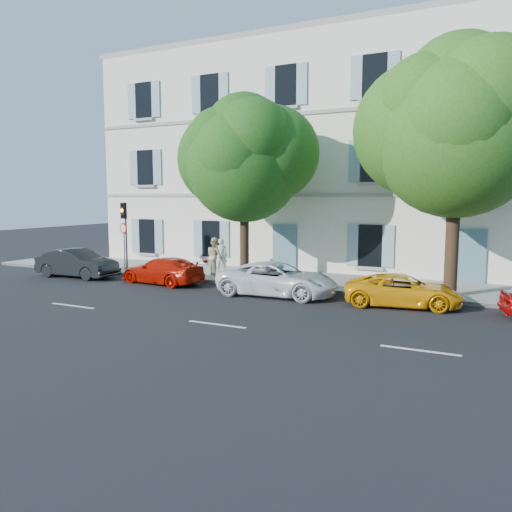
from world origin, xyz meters
The scene contains 14 objects.
ground centered at (0.00, 0.00, 0.00)m, with size 90.00×90.00×0.00m, color black.
sidewalk centered at (0.00, 4.45, 0.07)m, with size 36.00×4.50×0.15m, color #A09E96.
kerb centered at (0.00, 2.28, 0.08)m, with size 36.00×0.16×0.16m, color #9E998E.
building centered at (0.00, 10.20, 6.00)m, with size 28.00×7.00×12.00m, color white.
car_dark_sedan centered at (-10.72, 0.85, 0.69)m, with size 1.47×4.21×1.39m, color black.
car_red_coupe centered at (-5.91, 1.22, 0.60)m, with size 1.67×4.12×1.20m, color #BF1505.
car_white_coupe centered at (-0.13, 0.96, 0.66)m, with size 2.20×4.77×1.32m, color white.
car_yellow_supercar centered at (4.69, 1.17, 0.57)m, with size 1.90×4.11×1.14m, color #FBA80A.
tree_left centered at (-2.73, 3.15, 5.35)m, with size 5.21×5.21×8.08m.
tree_right centered at (6.11, 3.07, 6.11)m, with size 6.03×6.03×9.29m.
traffic_light centered at (-9.49, 2.94, 2.66)m, with size 0.31×0.39×3.46m.
road_sign centered at (-9.61, 2.99, 1.91)m, with size 0.56×0.16×2.44m.
pedestrian_a centered at (-4.66, 4.34, 1.01)m, with size 0.63×0.41×1.72m, color white.
pedestrian_b centered at (-4.58, 3.63, 1.06)m, with size 0.89×0.69×1.82m, color #CDC083.
Camera 1 is at (7.64, -16.95, 3.91)m, focal length 35.00 mm.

